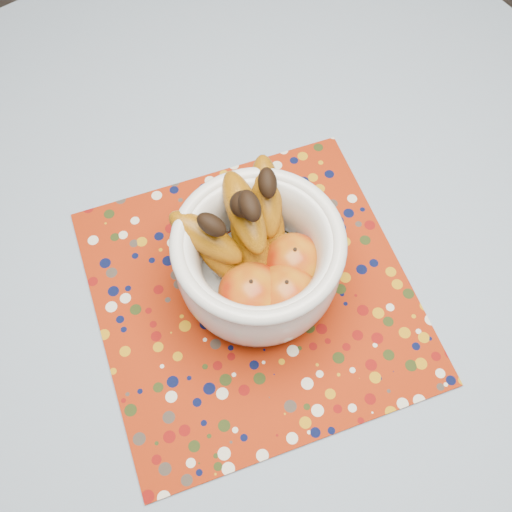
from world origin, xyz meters
name	(u,v)px	position (x,y,z in m)	size (l,w,h in m)	color
table	(258,248)	(0.00, 0.00, 0.67)	(1.20, 1.20, 0.75)	brown
tablecloth	(258,224)	(0.00, 0.00, 0.76)	(1.32, 1.32, 0.01)	slate
placemat	(253,294)	(-0.08, -0.09, 0.76)	(0.44, 0.44, 0.00)	maroon
fruit_bowl	(256,252)	(-0.06, -0.08, 0.85)	(0.25, 0.24, 0.20)	silver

